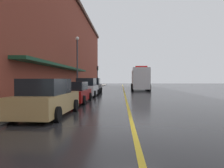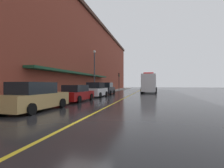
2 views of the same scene
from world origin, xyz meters
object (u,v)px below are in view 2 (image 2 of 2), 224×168
at_px(traffic_light_near, 119,78).
at_px(box_truck, 149,83).
at_px(parked_car_1, 77,93).
at_px(street_lamp_left, 94,67).
at_px(parked_car_0, 35,97).
at_px(parked_car_3, 106,89).
at_px(parking_meter_1, 52,91).
at_px(parked_car_2, 96,90).
at_px(parking_meter_0, 33,92).

bearing_deg(traffic_light_near, box_truck, -51.61).
bearing_deg(parked_car_1, street_lamp_left, 10.60).
bearing_deg(parked_car_0, parked_car_3, 2.19).
bearing_deg(parked_car_3, parked_car_0, 179.00).
relative_size(parked_car_0, box_truck, 0.56).
xyz_separation_m(parking_meter_1, traffic_light_near, (0.06, 30.35, 2.10)).
xyz_separation_m(parked_car_2, parked_car_3, (-0.09, 5.33, 0.01)).
bearing_deg(parked_car_2, parked_car_1, -178.41).
bearing_deg(traffic_light_near, street_lamp_left, -92.18).
xyz_separation_m(box_truck, street_lamp_left, (-8.54, -7.45, 2.66)).
distance_m(parked_car_0, parking_meter_0, 2.25).
height_order(parked_car_1, traffic_light_near, traffic_light_near).
distance_m(parked_car_3, box_truck, 9.86).
bearing_deg(street_lamp_left, traffic_light_near, 87.82).
xyz_separation_m(box_truck, traffic_light_near, (-7.87, 9.94, 1.42)).
xyz_separation_m(parked_car_1, parking_meter_1, (-1.49, -1.84, 0.32)).
distance_m(parked_car_3, parking_meter_1, 13.19).
distance_m(parked_car_3, street_lamp_left, 4.04).
height_order(box_truck, parking_meter_1, box_truck).
relative_size(parked_car_2, parking_meter_0, 3.17).
height_order(parking_meter_1, street_lamp_left, street_lamp_left).
xyz_separation_m(parked_car_0, parking_meter_0, (-1.45, 1.70, 0.24)).
relative_size(parked_car_0, traffic_light_near, 1.13).
xyz_separation_m(parked_car_3, parking_meter_1, (-1.35, -13.12, 0.19)).
height_order(parking_meter_0, traffic_light_near, traffic_light_near).
bearing_deg(traffic_light_near, parking_meter_1, -90.12).
distance_m(parking_meter_1, traffic_light_near, 30.42).
xyz_separation_m(parked_car_2, parking_meter_1, (-1.44, -7.79, 0.20)).
bearing_deg(parked_car_3, street_lamp_left, 93.41).
xyz_separation_m(parking_meter_0, traffic_light_near, (0.06, 32.68, 2.10)).
bearing_deg(box_truck, parking_meter_0, -17.62).
xyz_separation_m(box_truck, parking_meter_0, (-7.94, -22.74, -0.68)).
height_order(parked_car_2, traffic_light_near, traffic_light_near).
height_order(parked_car_1, street_lamp_left, street_lamp_left).
height_order(parked_car_0, street_lamp_left, street_lamp_left).
bearing_deg(street_lamp_left, parked_car_2, -68.43).
distance_m(parked_car_0, parked_car_3, 17.15).
bearing_deg(parked_car_3, parking_meter_0, 173.67).
xyz_separation_m(parked_car_1, parked_car_3, (-0.14, 11.28, 0.13)).
bearing_deg(box_truck, traffic_light_near, -139.99).
bearing_deg(parked_car_1, traffic_light_near, 2.81).
height_order(box_truck, traffic_light_near, traffic_light_near).
bearing_deg(parking_meter_1, traffic_light_near, 89.88).
bearing_deg(traffic_light_near, parked_car_1, -87.12).
distance_m(parked_car_3, parking_meter_0, 15.51).
height_order(parked_car_0, parking_meter_0, parked_car_0).
distance_m(parking_meter_1, street_lamp_left, 13.39).
height_order(parked_car_2, box_truck, box_truck).
bearing_deg(box_truck, parked_car_2, -25.59).
relative_size(parked_car_0, parked_car_2, 1.15).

